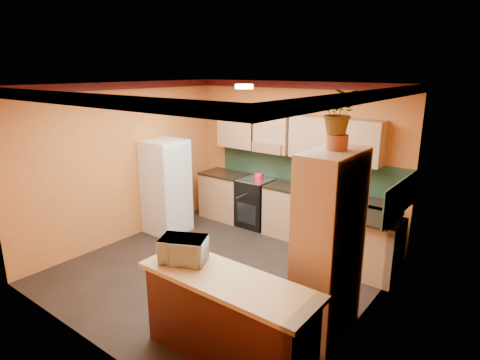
{
  "coord_description": "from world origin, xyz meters",
  "views": [
    {
      "loc": [
        3.53,
        -4.09,
        2.91
      ],
      "look_at": [
        0.04,
        0.45,
        1.31
      ],
      "focal_mm": 30.0,
      "sensor_mm": 36.0,
      "label": 1
    }
  ],
  "objects_px": {
    "breakfast_bar": "(227,321)",
    "pantry": "(329,245)",
    "base_cabinets_back": "(284,210)",
    "fridge": "(166,187)",
    "microwave": "(183,249)",
    "stove": "(256,203)"
  },
  "relations": [
    {
      "from": "fridge",
      "to": "stove",
      "type": "bearing_deg",
      "value": 47.1
    },
    {
      "from": "fridge",
      "to": "pantry",
      "type": "relative_size",
      "value": 0.81
    },
    {
      "from": "pantry",
      "to": "base_cabinets_back",
      "type": "bearing_deg",
      "value": 131.12
    },
    {
      "from": "base_cabinets_back",
      "to": "breakfast_bar",
      "type": "xyz_separation_m",
      "value": [
        1.28,
        -3.18,
        0.0
      ]
    },
    {
      "from": "base_cabinets_back",
      "to": "fridge",
      "type": "height_order",
      "value": "fridge"
    },
    {
      "from": "base_cabinets_back",
      "to": "breakfast_bar",
      "type": "height_order",
      "value": "same"
    },
    {
      "from": "base_cabinets_back",
      "to": "microwave",
      "type": "xyz_separation_m",
      "value": [
        0.69,
        -3.18,
        0.62
      ]
    },
    {
      "from": "base_cabinets_back",
      "to": "microwave",
      "type": "distance_m",
      "value": 3.31
    },
    {
      "from": "stove",
      "to": "pantry",
      "type": "bearing_deg",
      "value": -40.57
    },
    {
      "from": "base_cabinets_back",
      "to": "stove",
      "type": "relative_size",
      "value": 4.01
    },
    {
      "from": "stove",
      "to": "fridge",
      "type": "distance_m",
      "value": 1.7
    },
    {
      "from": "breakfast_bar",
      "to": "base_cabinets_back",
      "type": "bearing_deg",
      "value": 111.99
    },
    {
      "from": "breakfast_bar",
      "to": "pantry",
      "type": "bearing_deg",
      "value": 62.03
    },
    {
      "from": "stove",
      "to": "fridge",
      "type": "relative_size",
      "value": 0.54
    },
    {
      "from": "base_cabinets_back",
      "to": "pantry",
      "type": "bearing_deg",
      "value": -48.88
    },
    {
      "from": "pantry",
      "to": "microwave",
      "type": "height_order",
      "value": "pantry"
    },
    {
      "from": "pantry",
      "to": "breakfast_bar",
      "type": "xyz_separation_m",
      "value": [
        -0.56,
        -1.06,
        -0.61
      ]
    },
    {
      "from": "stove",
      "to": "pantry",
      "type": "distance_m",
      "value": 3.31
    },
    {
      "from": "pantry",
      "to": "microwave",
      "type": "bearing_deg",
      "value": -137.51
    },
    {
      "from": "fridge",
      "to": "breakfast_bar",
      "type": "distance_m",
      "value": 3.64
    },
    {
      "from": "base_cabinets_back",
      "to": "microwave",
      "type": "height_order",
      "value": "microwave"
    },
    {
      "from": "microwave",
      "to": "fridge",
      "type": "bearing_deg",
      "value": 114.29
    }
  ]
}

